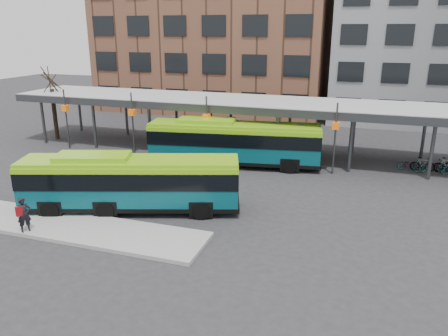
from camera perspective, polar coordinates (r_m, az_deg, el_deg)
ground at (r=22.64m, az=-3.67°, el=-6.64°), size 120.00×120.00×0.00m
boarding_island at (r=22.84m, az=-19.61°, el=-7.23°), size 14.00×3.00×0.18m
canopy at (r=33.35m, az=4.43°, el=8.34°), size 40.00×6.53×4.80m
tree at (r=40.99m, az=-21.27°, el=6.87°), size 1.64×1.64×5.60m
building_brick at (r=54.12m, az=-1.00°, el=19.52°), size 26.00×14.00×22.00m
bus_front at (r=23.56m, az=-12.22°, el=-1.75°), size 11.56×5.81×3.14m
bus_rear at (r=30.81m, az=1.24°, el=3.44°), size 12.22×4.38×3.30m
pedestrian at (r=22.56m, az=-24.70°, el=-5.54°), size 0.69×0.74×1.70m
bike_rack at (r=32.84m, az=26.22°, el=0.25°), size 4.77×1.42×1.06m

